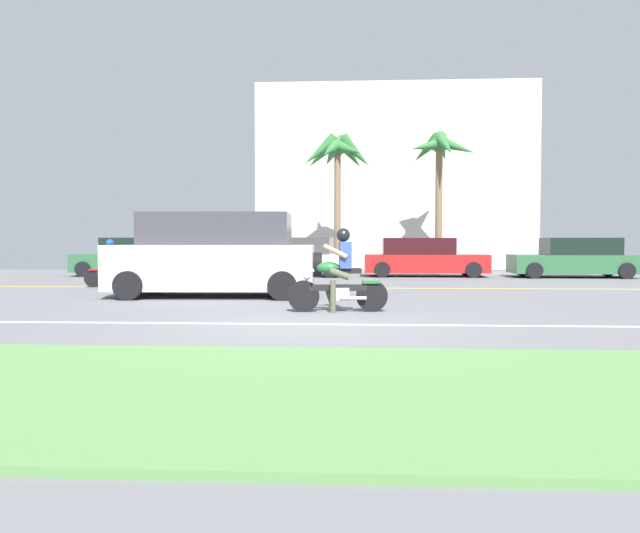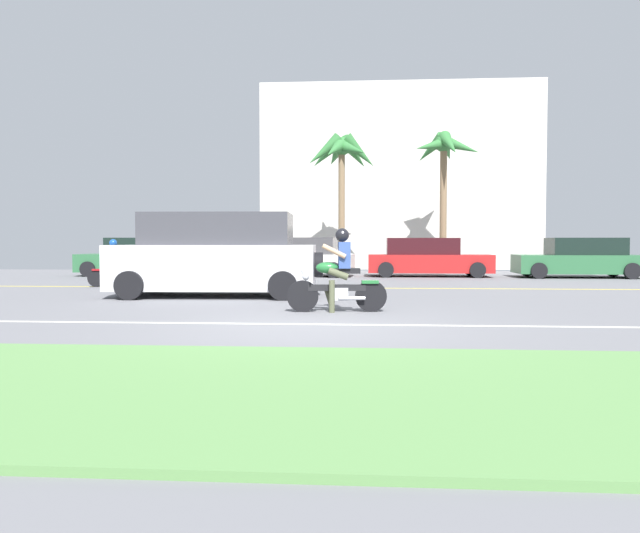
{
  "view_description": "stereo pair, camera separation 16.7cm",
  "coord_description": "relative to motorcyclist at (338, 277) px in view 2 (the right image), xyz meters",
  "views": [
    {
      "loc": [
        0.71,
        -9.13,
        1.27
      ],
      "look_at": [
        0.0,
        3.22,
        0.77
      ],
      "focal_mm": 34.14,
      "sensor_mm": 36.0,
      "label": 1
    },
    {
      "loc": [
        0.88,
        -9.12,
        1.27
      ],
      "look_at": [
        0.0,
        3.22,
        0.77
      ],
      "focal_mm": 34.14,
      "sensor_mm": 36.0,
      "label": 2
    }
  ],
  "objects": [
    {
      "name": "palm_tree_0",
      "position": [
        3.71,
        14.08,
        4.15
      ],
      "size": [
        2.89,
        2.98,
        5.76
      ],
      "color": "#846B4C",
      "rests_on": "ground"
    },
    {
      "name": "palm_tree_1",
      "position": [
        -0.44,
        13.81,
        4.11
      ],
      "size": [
        3.11,
        3.19,
        5.7
      ],
      "color": "#846B4C",
      "rests_on": "ground"
    },
    {
      "name": "lane_line_near",
      "position": [
        -0.42,
        -1.72,
        -0.64
      ],
      "size": [
        50.4,
        0.12,
        0.01
      ],
      "primitive_type": "cube",
      "color": "silver",
      "rests_on": "ground"
    },
    {
      "name": "motorcyclist",
      "position": [
        0.0,
        0.0,
        0.0
      ],
      "size": [
        1.82,
        0.59,
        1.52
      ],
      "color": "black",
      "rests_on": "ground"
    },
    {
      "name": "grass_median",
      "position": [
        -0.42,
        -5.99,
        -0.61
      ],
      "size": [
        56.0,
        3.8,
        0.06
      ],
      "primitive_type": "cube",
      "color": "#5B8C4C",
      "rests_on": "ground"
    },
    {
      "name": "parked_car_0",
      "position": [
        -8.13,
        11.53,
        0.03
      ],
      "size": [
        4.16,
        2.19,
        1.43
      ],
      "color": "#2D663D",
      "rests_on": "ground"
    },
    {
      "name": "building_far",
      "position": [
        2.17,
        19.11,
        3.68
      ],
      "size": [
        13.03,
        4.0,
        8.64
      ],
      "primitive_type": "cube",
      "color": "beige",
      "rests_on": "ground"
    },
    {
      "name": "parked_car_2",
      "position": [
        2.81,
        11.58,
        0.03
      ],
      "size": [
        4.5,
        1.86,
        1.42
      ],
      "color": "#AD1E1E",
      "rests_on": "ground"
    },
    {
      "name": "ground",
      "position": [
        -0.42,
        1.11,
        -0.66
      ],
      "size": [
        56.0,
        30.0,
        0.04
      ],
      "primitive_type": "cube",
      "color": "slate"
    },
    {
      "name": "parked_car_1",
      "position": [
        -2.0,
        11.42,
        0.03
      ],
      "size": [
        4.46,
        2.12,
        1.43
      ],
      "color": "white",
      "rests_on": "ground"
    },
    {
      "name": "motorcyclist_distant",
      "position": [
        -6.53,
        5.74,
        -0.07
      ],
      "size": [
        1.61,
        0.55,
        1.35
      ],
      "color": "black",
      "rests_on": "ground"
    },
    {
      "name": "lane_line_far",
      "position": [
        -0.42,
        5.73,
        -0.64
      ],
      "size": [
        50.4,
        0.12,
        0.01
      ],
      "primitive_type": "cube",
      "color": "yellow",
      "rests_on": "ground"
    },
    {
      "name": "parked_car_3",
      "position": [
        8.17,
        11.25,
        0.03
      ],
      "size": [
        4.33,
        1.89,
        1.42
      ],
      "color": "#2D663D",
      "rests_on": "ground"
    },
    {
      "name": "suv_nearby",
      "position": [
        -2.98,
        3.04,
        0.3
      ],
      "size": [
        4.93,
        2.43,
        1.94
      ],
      "color": "silver",
      "rests_on": "ground"
    }
  ]
}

